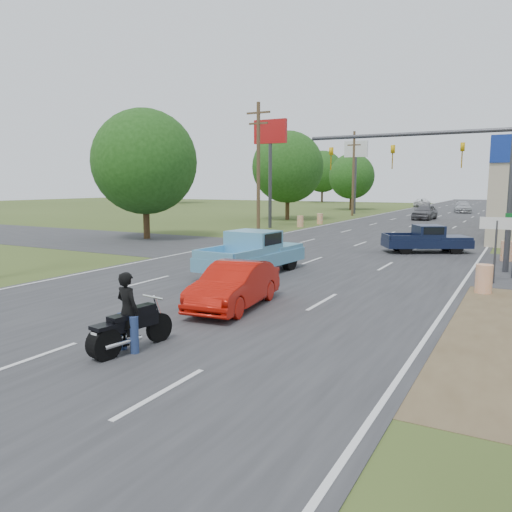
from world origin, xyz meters
The scene contains 26 objects.
ground centered at (0.00, 0.00, 0.00)m, with size 200.00×200.00×0.00m, color #3F5020.
main_road centered at (0.00, 40.00, 0.01)m, with size 15.00×180.00×0.02m, color #2D2D30.
cross_road centered at (0.00, 18.00, 0.01)m, with size 120.00×10.00×0.02m, color #2D2D30.
utility_pole_5 centered at (-9.50, 28.00, 5.32)m, with size 2.00×0.28×10.00m.
utility_pole_6 centered at (-9.50, 52.00, 5.32)m, with size 2.00×0.28×10.00m.
tree_0 centered at (-14.00, 20.00, 5.26)m, with size 7.14×7.14×8.84m.
tree_1 centered at (-13.50, 42.00, 5.57)m, with size 7.56×7.56×9.36m.
tree_2 centered at (-14.20, 66.00, 4.95)m, with size 6.72×6.72×8.32m.
tree_4 centered at (-55.00, 75.00, 6.82)m, with size 9.24×9.24×11.44m.
tree_6 centered at (-30.00, 95.00, 6.51)m, with size 8.82×8.82×10.92m.
barrel_0 centered at (8.00, 12.00, 0.50)m, with size 0.56×0.56×1.00m, color orange.
barrel_1 centered at (8.40, 20.50, 0.50)m, with size 0.56×0.56×1.00m, color orange.
barrel_2 centered at (-8.50, 34.00, 0.50)m, with size 0.56×0.56×1.00m, color orange.
barrel_3 centered at (-8.20, 38.00, 0.50)m, with size 0.56×0.56×1.00m, color orange.
pole_sign_left_near centered at (-10.50, 32.00, 7.17)m, with size 3.00×0.35×9.20m.
pole_sign_left_far centered at (-10.50, 56.00, 7.17)m, with size 3.00×0.35×9.20m.
lane_sign centered at (8.20, 14.00, 1.90)m, with size 1.20×0.08×2.52m.
signal_mast centered at (5.82, 17.00, 4.80)m, with size 9.12×0.40×7.00m.
red_convertible centered at (1.50, 6.05, 0.69)m, with size 1.46×4.18×1.38m, color #B61208.
motorcycle centered at (1.48, 1.39, 0.51)m, with size 0.80×2.27×1.15m.
rider centered at (1.49, 1.45, 0.86)m, with size 0.63×0.41×1.73m, color black.
blue_pickup centered at (-0.88, 11.59, 0.92)m, with size 2.54×5.63×1.82m.
navy_pickup centered at (4.46, 21.88, 0.77)m, with size 4.88×3.78×1.53m.
distant_car_grey centered at (-0.50, 48.85, 0.82)m, with size 1.93×4.80×1.63m, color #5C5B60.
distant_car_silver centered at (1.48, 65.38, 0.74)m, with size 2.07×5.08×1.47m, color #B6B7BC.
distant_car_white centered at (-6.50, 80.45, 0.71)m, with size 2.34×5.08×1.41m, color white.
Camera 1 is at (9.18, -6.68, 3.73)m, focal length 35.00 mm.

